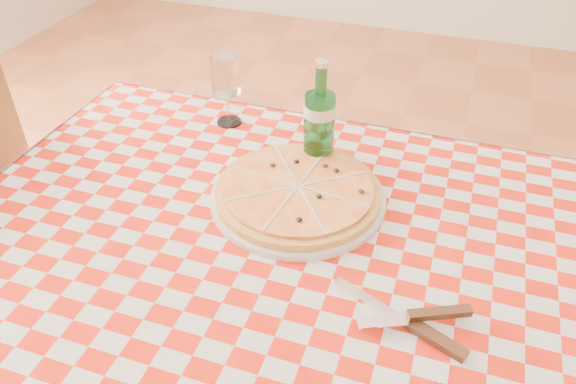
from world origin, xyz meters
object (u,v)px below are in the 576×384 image
at_px(pizza_plate, 298,191).
at_px(water_bottle, 320,115).
at_px(dining_table, 288,276).
at_px(wine_glass, 227,91).

height_order(pizza_plate, water_bottle, water_bottle).
bearing_deg(pizza_plate, dining_table, -81.32).
distance_m(pizza_plate, water_bottle, 0.17).
xyz_separation_m(dining_table, water_bottle, (-0.02, 0.25, 0.22)).
relative_size(water_bottle, wine_glass, 1.41).
relative_size(dining_table, pizza_plate, 3.43).
height_order(dining_table, pizza_plate, pizza_plate).
relative_size(pizza_plate, wine_glass, 2.05).
xyz_separation_m(dining_table, pizza_plate, (-0.02, 0.11, 0.12)).
bearing_deg(water_bottle, dining_table, -86.22).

